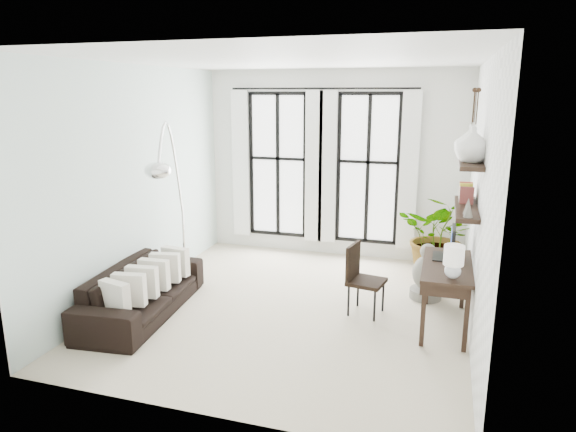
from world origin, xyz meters
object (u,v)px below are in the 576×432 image
at_px(sofa, 142,290).
at_px(arc_lamp, 169,163).
at_px(buddha, 427,275).
at_px(plant, 440,236).
at_px(desk_chair, 361,274).
at_px(desk, 447,270).

distance_m(sofa, arc_lamp, 1.72).
bearing_deg(buddha, plant, 80.88).
bearing_deg(sofa, arc_lamp, -13.99).
height_order(plant, desk_chair, plant).
xyz_separation_m(sofa, desk, (3.74, 0.72, 0.43)).
height_order(sofa, buddha, buddha).
distance_m(desk, buddha, 1.02).
bearing_deg(arc_lamp, plant, 27.60).
xyz_separation_m(arc_lamp, buddha, (3.40, 0.94, -1.56)).
bearing_deg(desk, desk_chair, 172.15).
height_order(desk_chair, arc_lamp, arc_lamp).
bearing_deg(desk, plant, 93.07).
height_order(sofa, arc_lamp, arc_lamp).
distance_m(desk_chair, arc_lamp, 2.94).
height_order(desk, arc_lamp, arc_lamp).
relative_size(desk_chair, buddha, 1.16).
relative_size(sofa, desk_chair, 2.35).
distance_m(desk, desk_chair, 1.08).
bearing_deg(sofa, desk, -84.55).
bearing_deg(arc_lamp, buddha, 15.41).
relative_size(desk_chair, arc_lamp, 0.38).
height_order(desk_chair, buddha, desk_chair).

